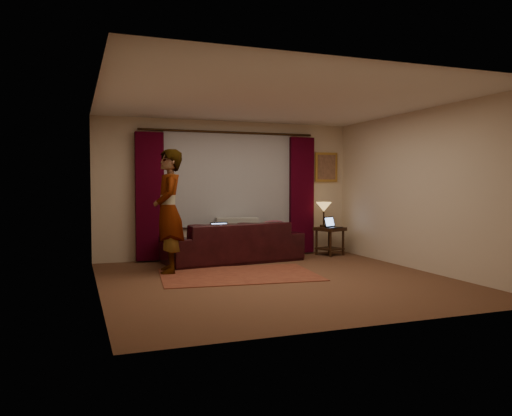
{
  "coord_description": "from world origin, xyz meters",
  "views": [
    {
      "loc": [
        -2.78,
        -6.67,
        1.4
      ],
      "look_at": [
        0.1,
        1.2,
        1.0
      ],
      "focal_mm": 35.0,
      "sensor_mm": 36.0,
      "label": 1
    }
  ],
  "objects": [
    {
      "name": "floor",
      "position": [
        0.0,
        0.0,
        -0.01
      ],
      "size": [
        5.0,
        5.0,
        0.01
      ],
      "primitive_type": "cube",
      "color": "brown",
      "rests_on": "ground"
    },
    {
      "name": "ceiling",
      "position": [
        0.0,
        0.0,
        2.6
      ],
      "size": [
        5.0,
        5.0,
        0.02
      ],
      "primitive_type": "cube",
      "color": "silver",
      "rests_on": "ground"
    },
    {
      "name": "wall_back",
      "position": [
        0.0,
        2.5,
        1.3
      ],
      "size": [
        5.0,
        0.02,
        2.6
      ],
      "primitive_type": "cube",
      "color": "beige",
      "rests_on": "ground"
    },
    {
      "name": "wall_front",
      "position": [
        0.0,
        -2.5,
        1.3
      ],
      "size": [
        5.0,
        0.02,
        2.6
      ],
      "primitive_type": "cube",
      "color": "beige",
      "rests_on": "ground"
    },
    {
      "name": "wall_left",
      "position": [
        -2.5,
        0.0,
        1.3
      ],
      "size": [
        0.02,
        5.0,
        2.6
      ],
      "primitive_type": "cube",
      "color": "beige",
      "rests_on": "ground"
    },
    {
      "name": "wall_right",
      "position": [
        2.5,
        0.0,
        1.3
      ],
      "size": [
        0.02,
        5.0,
        2.6
      ],
      "primitive_type": "cube",
      "color": "beige",
      "rests_on": "ground"
    },
    {
      "name": "sheer_curtain",
      "position": [
        0.0,
        2.44,
        1.5
      ],
      "size": [
        2.5,
        0.05,
        1.8
      ],
      "primitive_type": "cube",
      "color": "#97979F",
      "rests_on": "wall_back"
    },
    {
      "name": "drape_left",
      "position": [
        -1.5,
        2.39,
        1.18
      ],
      "size": [
        0.5,
        0.14,
        2.3
      ],
      "primitive_type": "cube",
      "color": "#350110",
      "rests_on": "floor"
    },
    {
      "name": "drape_right",
      "position": [
        1.5,
        2.39,
        1.18
      ],
      "size": [
        0.5,
        0.14,
        2.3
      ],
      "primitive_type": "cube",
      "color": "#350110",
      "rests_on": "floor"
    },
    {
      "name": "curtain_rod",
      "position": [
        0.0,
        2.39,
        2.38
      ],
      "size": [
        0.04,
        0.04,
        3.4
      ],
      "primitive_type": "cylinder",
      "color": "#311F0F",
      "rests_on": "wall_back"
    },
    {
      "name": "picture_frame",
      "position": [
        2.1,
        2.47,
        1.75
      ],
      "size": [
        0.5,
        0.04,
        0.6
      ],
      "primitive_type": "cube",
      "color": "gold",
      "rests_on": "wall_back"
    },
    {
      "name": "sofa",
      "position": [
        -0.09,
        1.9,
        0.5
      ],
      "size": [
        2.59,
        1.38,
        1.0
      ],
      "primitive_type": "imported",
      "rotation": [
        0.0,
        0.0,
        3.27
      ],
      "color": "black",
      "rests_on": "floor"
    },
    {
      "name": "throw_blanket",
      "position": [
        0.08,
        2.17,
        1.0
      ],
      "size": [
        0.82,
        0.46,
        0.09
      ],
      "primitive_type": "cube",
      "rotation": [
        0.0,
        0.0,
        -0.2
      ],
      "color": "#989792",
      "rests_on": "sofa"
    },
    {
      "name": "clothing_pile",
      "position": [
        0.71,
        1.9,
        0.61
      ],
      "size": [
        0.6,
        0.5,
        0.22
      ],
      "primitive_type": "ellipsoid",
      "rotation": [
        0.0,
        0.0,
        0.19
      ],
      "color": "brown",
      "rests_on": "sofa"
    },
    {
      "name": "laptop_sofa",
      "position": [
        -0.39,
        1.64,
        0.61
      ],
      "size": [
        0.32,
        0.35,
        0.23
      ],
      "primitive_type": null,
      "rotation": [
        0.0,
        0.0,
        0.01
      ],
      "color": "black",
      "rests_on": "sofa"
    },
    {
      "name": "area_rug",
      "position": [
        -0.41,
        0.58,
        0.01
      ],
      "size": [
        2.52,
        1.82,
        0.01
      ],
      "primitive_type": "cube",
      "rotation": [
        0.0,
        0.0,
        -0.11
      ],
      "color": "brown",
      "rests_on": "floor"
    },
    {
      "name": "end_table",
      "position": [
        1.96,
        2.03,
        0.28
      ],
      "size": [
        0.61,
        0.61,
        0.55
      ],
      "primitive_type": "cube",
      "rotation": [
        0.0,
        0.0,
        0.34
      ],
      "color": "black",
      "rests_on": "floor"
    },
    {
      "name": "tiffany_lamp",
      "position": [
        1.88,
        2.14,
        0.8
      ],
      "size": [
        0.36,
        0.36,
        0.5
      ],
      "primitive_type": null,
      "rotation": [
        0.0,
        0.0,
        0.2
      ],
      "color": "olive",
      "rests_on": "end_table"
    },
    {
      "name": "laptop_table",
      "position": [
        1.97,
        1.89,
        0.66
      ],
      "size": [
        0.41,
        0.42,
        0.22
      ],
      "primitive_type": null,
      "rotation": [
        0.0,
        0.0,
        0.46
      ],
      "color": "black",
      "rests_on": "end_table"
    },
    {
      "name": "person",
      "position": [
        -1.38,
        1.16,
        0.98
      ],
      "size": [
        0.63,
        0.63,
        1.95
      ],
      "primitive_type": "imported",
      "rotation": [
        0.0,
        0.0,
        -1.69
      ],
      "color": "#989792",
      "rests_on": "floor"
    }
  ]
}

